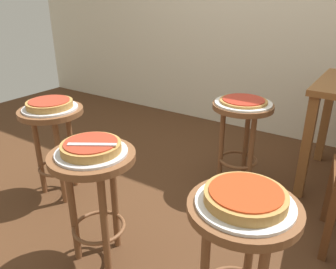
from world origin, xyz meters
The scene contains 14 objects.
ground_plane centered at (0.00, 0.00, 0.00)m, with size 6.00×6.00×0.00m, color #4C2D19.
stool_foreground centered at (0.01, -0.60, 0.47)m, with size 0.41×0.41×0.63m.
serving_plate_foreground centered at (0.01, -0.60, 0.63)m, with size 0.33×0.33×0.01m, color silver.
pizza_foreground centered at (0.01, -0.60, 0.66)m, with size 0.28×0.28×0.05m.
stool_middle centered at (0.76, -0.59, 0.47)m, with size 0.41×0.41×0.63m.
serving_plate_middle centered at (0.76, -0.59, 0.63)m, with size 0.35×0.35×0.01m, color silver.
pizza_middle centered at (0.76, -0.59, 0.66)m, with size 0.29×0.29×0.05m.
stool_leftside centered at (-0.67, -0.29, 0.47)m, with size 0.41×0.41×0.63m.
serving_plate_leftside centered at (-0.67, -0.29, 0.63)m, with size 0.35×0.35×0.01m, color silver.
pizza_leftside centered at (-0.67, -0.29, 0.66)m, with size 0.29×0.29×0.05m.
stool_rear centered at (0.31, 0.49, 0.47)m, with size 0.41×0.41×0.63m.
serving_plate_rear centered at (0.31, 0.49, 0.63)m, with size 0.38×0.38×0.01m, color white.
pizza_rear centered at (0.31, 0.49, 0.65)m, with size 0.32×0.32×0.02m.
pizza_server_knife centered at (0.04, -0.62, 0.69)m, with size 0.22×0.02×0.01m, color silver.
Camera 1 is at (1.08, -1.56, 1.31)m, focal length 35.77 mm.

